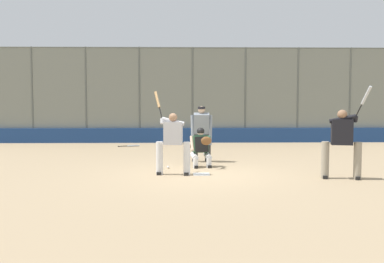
{
  "coord_description": "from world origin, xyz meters",
  "views": [
    {
      "loc": [
        0.54,
        11.54,
        1.95
      ],
      "look_at": [
        0.22,
        -1.0,
        1.05
      ],
      "focal_mm": 42.0,
      "sensor_mm": 36.0,
      "label": 1
    }
  ],
  "objects_px": {
    "spare_bat_near_backstop": "(132,146)",
    "baseball_loose": "(168,167)",
    "batter_at_plate": "(173,141)",
    "catcher_behind_plate": "(201,147)",
    "fielding_glove_on_dirt": "(190,146)",
    "umpire_home": "(201,132)",
    "batter_on_deck": "(342,141)"
  },
  "relations": [
    {
      "from": "spare_bat_near_backstop",
      "to": "baseball_loose",
      "type": "xyz_separation_m",
      "value": [
        -1.67,
        5.95,
        0.0
      ]
    },
    {
      "from": "batter_at_plate",
      "to": "catcher_behind_plate",
      "type": "height_order",
      "value": "batter_at_plate"
    },
    {
      "from": "spare_bat_near_backstop",
      "to": "fielding_glove_on_dirt",
      "type": "distance_m",
      "value": 2.45
    },
    {
      "from": "catcher_behind_plate",
      "to": "baseball_loose",
      "type": "distance_m",
      "value": 1.13
    },
    {
      "from": "catcher_behind_plate",
      "to": "spare_bat_near_backstop",
      "type": "bearing_deg",
      "value": -74.46
    },
    {
      "from": "batter_at_plate",
      "to": "spare_bat_near_backstop",
      "type": "relative_size",
      "value": 2.49
    },
    {
      "from": "umpire_home",
      "to": "baseball_loose",
      "type": "relative_size",
      "value": 23.45
    },
    {
      "from": "batter_on_deck",
      "to": "fielding_glove_on_dirt",
      "type": "height_order",
      "value": "batter_on_deck"
    },
    {
      "from": "catcher_behind_plate",
      "to": "spare_bat_near_backstop",
      "type": "relative_size",
      "value": 1.31
    },
    {
      "from": "batter_at_plate",
      "to": "catcher_behind_plate",
      "type": "relative_size",
      "value": 1.9
    },
    {
      "from": "batter_on_deck",
      "to": "spare_bat_near_backstop",
      "type": "relative_size",
      "value": 2.61
    },
    {
      "from": "catcher_behind_plate",
      "to": "fielding_glove_on_dirt",
      "type": "xyz_separation_m",
      "value": [
        0.2,
        -5.32,
        -0.53
      ]
    },
    {
      "from": "spare_bat_near_backstop",
      "to": "umpire_home",
      "type": "bearing_deg",
      "value": -79.49
    },
    {
      "from": "spare_bat_near_backstop",
      "to": "baseball_loose",
      "type": "height_order",
      "value": "baseball_loose"
    },
    {
      "from": "fielding_glove_on_dirt",
      "to": "batter_on_deck",
      "type": "bearing_deg",
      "value": 115.86
    },
    {
      "from": "umpire_home",
      "to": "fielding_glove_on_dirt",
      "type": "height_order",
      "value": "umpire_home"
    },
    {
      "from": "spare_bat_near_backstop",
      "to": "batter_on_deck",
      "type": "bearing_deg",
      "value": -72.14
    },
    {
      "from": "batter_at_plate",
      "to": "spare_bat_near_backstop",
      "type": "bearing_deg",
      "value": -67.48
    },
    {
      "from": "catcher_behind_plate",
      "to": "fielding_glove_on_dirt",
      "type": "relative_size",
      "value": 3.37
    },
    {
      "from": "batter_on_deck",
      "to": "spare_bat_near_backstop",
      "type": "xyz_separation_m",
      "value": [
        5.97,
        -7.73,
        -0.9
      ]
    },
    {
      "from": "batter_at_plate",
      "to": "umpire_home",
      "type": "xyz_separation_m",
      "value": [
        -0.85,
        -2.44,
        0.06
      ]
    },
    {
      "from": "spare_bat_near_backstop",
      "to": "batter_at_plate",
      "type": "bearing_deg",
      "value": -95.26
    },
    {
      "from": "batter_on_deck",
      "to": "fielding_glove_on_dirt",
      "type": "distance_m",
      "value": 8.19
    },
    {
      "from": "catcher_behind_plate",
      "to": "batter_on_deck",
      "type": "bearing_deg",
      "value": 139.91
    },
    {
      "from": "fielding_glove_on_dirt",
      "to": "batter_at_plate",
      "type": "bearing_deg",
      "value": 84.88
    },
    {
      "from": "batter_at_plate",
      "to": "umpire_home",
      "type": "distance_m",
      "value": 2.59
    },
    {
      "from": "spare_bat_near_backstop",
      "to": "catcher_behind_plate",
      "type": "bearing_deg",
      "value": -85.2
    },
    {
      "from": "fielding_glove_on_dirt",
      "to": "baseball_loose",
      "type": "bearing_deg",
      "value": 82.34
    },
    {
      "from": "batter_at_plate",
      "to": "umpire_home",
      "type": "bearing_deg",
      "value": -101.31
    },
    {
      "from": "batter_at_plate",
      "to": "umpire_home",
      "type": "relative_size",
      "value": 1.25
    },
    {
      "from": "baseball_loose",
      "to": "batter_at_plate",
      "type": "bearing_deg",
      "value": 98.28
    },
    {
      "from": "batter_at_plate",
      "to": "catcher_behind_plate",
      "type": "distance_m",
      "value": 1.55
    }
  ]
}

